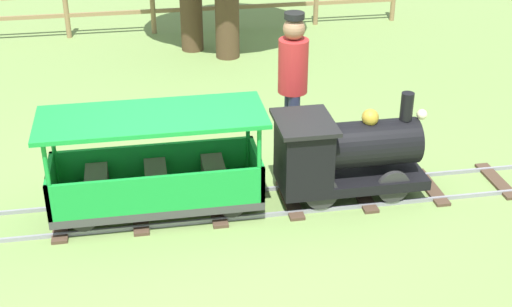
{
  "coord_description": "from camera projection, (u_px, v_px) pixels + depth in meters",
  "views": [
    {
      "loc": [
        5.7,
        -0.65,
        3.56
      ],
      "look_at": [
        0.0,
        0.37,
        0.55
      ],
      "focal_mm": 49.82,
      "sensor_mm": 36.0,
      "label": 1
    }
  ],
  "objects": [
    {
      "name": "locomotive",
      "position": [
        344.0,
        153.0,
        6.69
      ],
      "size": [
        0.67,
        1.45,
        1.01
      ],
      "color": "black",
      "rests_on": "ground_plane"
    },
    {
      "name": "passenger_car",
      "position": [
        156.0,
        174.0,
        6.44
      ],
      "size": [
        0.77,
        2.0,
        0.97
      ],
      "color": "#3F3F3F",
      "rests_on": "ground_plane"
    },
    {
      "name": "track",
      "position": [
        253.0,
        203.0,
        6.77
      ],
      "size": [
        0.71,
        5.7,
        0.04
      ],
      "color": "gray",
      "rests_on": "ground_plane"
    },
    {
      "name": "conductor_person",
      "position": [
        293.0,
        77.0,
        7.12
      ],
      "size": [
        0.3,
        0.3,
        1.62
      ],
      "color": "#282D47",
      "rests_on": "ground_plane"
    },
    {
      "name": "ground_plane",
      "position": [
        218.0,
        208.0,
        6.72
      ],
      "size": [
        60.0,
        60.0,
        0.0
      ],
      "primitive_type": "plane",
      "color": "#75934C"
    },
    {
      "name": "fence_section",
      "position": [
        195.0,
        2.0,
        11.36
      ],
      "size": [
        0.08,
        6.78,
        0.9
      ],
      "color": "#93754C",
      "rests_on": "ground_plane"
    }
  ]
}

